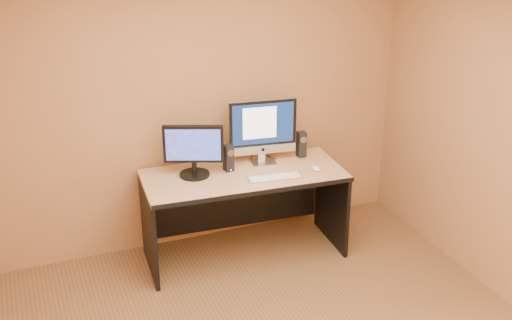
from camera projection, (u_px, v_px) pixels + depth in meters
name	position (u px, v px, depth m)	size (l,w,h in m)	color
walls	(285.00, 201.00, 3.90)	(4.00, 4.00, 2.60)	olive
desk	(244.00, 215.00, 5.66)	(1.72, 0.75, 0.80)	tan
imac	(263.00, 132.00, 5.62)	(0.61, 0.23, 0.59)	#B2B2B6
second_monitor	(194.00, 151.00, 5.38)	(0.52, 0.26, 0.45)	black
speaker_left	(229.00, 158.00, 5.52)	(0.07, 0.08, 0.24)	black
speaker_right	(301.00, 144.00, 5.81)	(0.07, 0.08, 0.24)	black
keyboard	(275.00, 178.00, 5.41)	(0.46, 0.12, 0.02)	#B9B9BD
mouse	(316.00, 168.00, 5.56)	(0.06, 0.11, 0.04)	white
cable_a	(267.00, 155.00, 5.87)	(0.01, 0.01, 0.24)	black
cable_b	(252.00, 158.00, 5.81)	(0.01, 0.01, 0.19)	black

